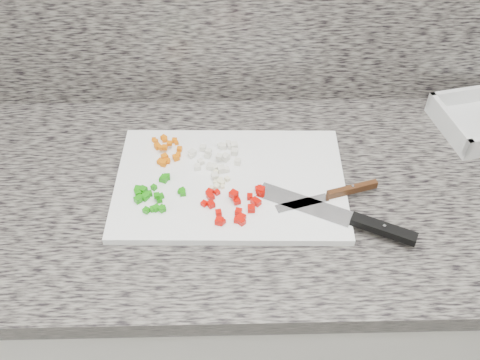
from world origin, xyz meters
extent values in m
cube|color=beige|center=(0.00, 1.44, 0.43)|extent=(3.92, 0.62, 0.86)
cube|color=#69655D|center=(0.00, 1.44, 0.88)|extent=(3.96, 0.64, 0.04)
cube|color=white|center=(-0.09, 1.44, 0.91)|extent=(0.48, 0.33, 0.02)
cube|color=#DB6304|center=(-0.23, 1.57, 0.92)|extent=(0.02, 0.02, 0.01)
cube|color=#DB6304|center=(-0.22, 1.50, 0.92)|extent=(0.01, 0.01, 0.01)
cube|color=#DB6304|center=(-0.23, 1.53, 0.93)|extent=(0.01, 0.01, 0.01)
cube|color=#DB6304|center=(-0.23, 1.51, 0.92)|extent=(0.02, 0.02, 0.01)
cube|color=#DB6304|center=(-0.23, 1.49, 0.92)|extent=(0.01, 0.01, 0.01)
cube|color=#DB6304|center=(-0.20, 1.53, 0.92)|extent=(0.01, 0.01, 0.01)
cube|color=#DB6304|center=(-0.20, 1.52, 0.92)|extent=(0.01, 0.01, 0.01)
cube|color=#DB6304|center=(-0.23, 1.53, 0.93)|extent=(0.01, 0.01, 0.01)
cube|color=#DB6304|center=(-0.25, 1.56, 0.92)|extent=(0.01, 0.01, 0.01)
cube|color=#DB6304|center=(-0.23, 1.50, 0.92)|extent=(0.01, 0.01, 0.01)
cube|color=#DB6304|center=(-0.20, 1.51, 0.92)|extent=(0.02, 0.02, 0.01)
cube|color=#DB6304|center=(-0.23, 1.49, 0.92)|extent=(0.02, 0.02, 0.01)
cube|color=#DB6304|center=(-0.20, 1.56, 0.92)|extent=(0.01, 0.01, 0.01)
cube|color=#DB6304|center=(-0.21, 1.56, 0.92)|extent=(0.01, 0.01, 0.01)
cube|color=#DB6304|center=(-0.22, 1.50, 0.92)|extent=(0.01, 0.01, 0.01)
cube|color=#DB6304|center=(-0.24, 1.54, 0.92)|extent=(0.02, 0.02, 0.01)
cube|color=#DB6304|center=(-0.23, 1.49, 0.92)|extent=(0.01, 0.01, 0.01)
cube|color=#DB6304|center=(-0.23, 1.57, 0.92)|extent=(0.01, 0.01, 0.01)
cube|color=#DB6304|center=(-0.25, 1.57, 0.92)|extent=(0.01, 0.01, 0.01)
cube|color=#DB6304|center=(-0.22, 1.54, 0.93)|extent=(0.01, 0.01, 0.01)
cube|color=white|center=(-0.09, 1.50, 0.92)|extent=(0.01, 0.01, 0.01)
cube|color=white|center=(-0.10, 1.54, 0.92)|extent=(0.01, 0.01, 0.01)
cube|color=white|center=(-0.15, 1.48, 0.92)|extent=(0.01, 0.01, 0.01)
cube|color=white|center=(-0.14, 1.54, 0.92)|extent=(0.01, 0.01, 0.01)
cube|color=white|center=(-0.10, 1.50, 0.92)|extent=(0.02, 0.02, 0.01)
cube|color=white|center=(-0.15, 1.49, 0.92)|extent=(0.02, 0.02, 0.01)
cube|color=white|center=(-0.07, 1.52, 0.92)|extent=(0.02, 0.02, 0.01)
cube|color=white|center=(-0.08, 1.54, 0.92)|extent=(0.01, 0.01, 0.01)
cube|color=white|center=(-0.11, 1.54, 0.92)|extent=(0.01, 0.01, 0.01)
cube|color=white|center=(-0.17, 1.52, 0.92)|extent=(0.02, 0.02, 0.01)
cube|color=white|center=(-0.11, 1.50, 0.93)|extent=(0.02, 0.02, 0.01)
cube|color=white|center=(-0.10, 1.47, 0.92)|extent=(0.02, 0.02, 0.01)
cube|color=white|center=(-0.10, 1.54, 0.92)|extent=(0.01, 0.01, 0.01)
cube|color=white|center=(-0.09, 1.55, 0.92)|extent=(0.01, 0.01, 0.01)
cube|color=white|center=(-0.08, 1.54, 0.92)|extent=(0.02, 0.02, 0.01)
cube|color=white|center=(-0.12, 1.47, 0.92)|extent=(0.02, 0.02, 0.01)
cube|color=white|center=(-0.13, 1.51, 0.92)|extent=(0.02, 0.02, 0.01)
cube|color=white|center=(-0.09, 1.47, 0.92)|extent=(0.01, 0.01, 0.01)
cube|color=white|center=(-0.13, 1.48, 0.92)|extent=(0.02, 0.02, 0.01)
cube|color=white|center=(-0.07, 1.49, 0.92)|extent=(0.01, 0.01, 0.01)
cube|color=white|center=(-0.12, 1.45, 0.92)|extent=(0.02, 0.02, 0.01)
cube|color=white|center=(-0.13, 1.51, 0.93)|extent=(0.02, 0.02, 0.01)
cube|color=white|center=(-0.17, 1.51, 0.92)|extent=(0.01, 0.01, 0.01)
cube|color=#18840C|center=(-0.26, 1.41, 0.92)|extent=(0.02, 0.02, 0.01)
cube|color=#18840C|center=(-0.22, 1.44, 0.92)|extent=(0.02, 0.02, 0.01)
cube|color=#18840C|center=(-0.24, 1.42, 0.92)|extent=(0.01, 0.01, 0.01)
cube|color=#18840C|center=(-0.27, 1.39, 0.92)|extent=(0.02, 0.02, 0.01)
cube|color=#18840C|center=(-0.22, 1.36, 0.92)|extent=(0.02, 0.02, 0.01)
cube|color=#18840C|center=(-0.22, 1.40, 0.92)|extent=(0.01, 0.01, 0.01)
cube|color=#18840C|center=(-0.23, 1.36, 0.92)|extent=(0.02, 0.02, 0.01)
cube|color=#18840C|center=(-0.22, 1.36, 0.92)|extent=(0.01, 0.01, 0.01)
cube|color=#18840C|center=(-0.27, 1.40, 0.92)|extent=(0.02, 0.02, 0.01)
cube|color=#18840C|center=(-0.23, 1.44, 0.92)|extent=(0.01, 0.01, 0.01)
cube|color=#18840C|center=(-0.18, 1.41, 0.92)|extent=(0.01, 0.01, 0.01)
cube|color=#18840C|center=(-0.22, 1.45, 0.92)|extent=(0.01, 0.01, 0.01)
cube|color=#18840C|center=(-0.25, 1.36, 0.92)|extent=(0.02, 0.02, 0.01)
cube|color=#18840C|center=(-0.24, 1.36, 0.92)|extent=(0.01, 0.01, 0.01)
cube|color=#18840C|center=(-0.26, 1.40, 0.92)|extent=(0.01, 0.01, 0.01)
cube|color=#18840C|center=(-0.23, 1.38, 0.92)|extent=(0.01, 0.01, 0.01)
cube|color=#18840C|center=(-0.18, 1.40, 0.92)|extent=(0.01, 0.01, 0.01)
cube|color=#18840C|center=(-0.19, 1.41, 0.92)|extent=(0.01, 0.01, 0.01)
cube|color=#18840C|center=(-0.25, 1.40, 0.92)|extent=(0.01, 0.01, 0.01)
cube|color=#18840C|center=(-0.25, 1.39, 0.92)|extent=(0.02, 0.02, 0.01)
cube|color=#18840C|center=(-0.23, 1.39, 0.93)|extent=(0.01, 0.01, 0.01)
cube|color=#18840C|center=(-0.26, 1.39, 0.92)|extent=(0.01, 0.01, 0.01)
cube|color=#18840C|center=(-0.27, 1.39, 0.92)|extent=(0.02, 0.02, 0.01)
cube|color=#18840C|center=(-0.27, 1.41, 0.92)|extent=(0.02, 0.02, 0.01)
cube|color=#C50902|center=(-0.06, 1.34, 0.92)|extent=(0.02, 0.02, 0.01)
cube|color=#C50902|center=(-0.07, 1.38, 0.92)|extent=(0.02, 0.02, 0.01)
cube|color=#C50902|center=(-0.11, 1.35, 0.92)|extent=(0.01, 0.01, 0.01)
cube|color=#C50902|center=(-0.10, 1.33, 0.92)|extent=(0.02, 0.02, 0.01)
cube|color=#C50902|center=(-0.11, 1.40, 0.92)|extent=(0.01, 0.01, 0.01)
cube|color=#C50902|center=(-0.06, 1.32, 0.92)|extent=(0.02, 0.02, 0.01)
cube|color=#C50902|center=(-0.04, 1.36, 0.92)|extent=(0.01, 0.01, 0.01)
cube|color=#C50902|center=(-0.14, 1.37, 0.92)|extent=(0.02, 0.02, 0.01)
cube|color=#C50902|center=(-0.12, 1.39, 0.92)|extent=(0.02, 0.02, 0.01)
cube|color=#C50902|center=(-0.05, 1.39, 0.92)|extent=(0.01, 0.01, 0.01)
cube|color=#C50902|center=(-0.04, 1.38, 0.92)|extent=(0.02, 0.02, 0.01)
cube|color=#C50902|center=(-0.03, 1.41, 0.92)|extent=(0.02, 0.02, 0.01)
cube|color=#C50902|center=(-0.07, 1.33, 0.92)|extent=(0.01, 0.01, 0.01)
cube|color=#C50902|center=(-0.07, 1.35, 0.92)|extent=(0.02, 0.02, 0.01)
cube|color=#C50902|center=(-0.08, 1.39, 0.93)|extent=(0.02, 0.02, 0.01)
cube|color=#C50902|center=(-0.13, 1.40, 0.92)|extent=(0.02, 0.02, 0.01)
cube|color=#C50902|center=(-0.12, 1.37, 0.92)|extent=(0.02, 0.02, 0.01)
cube|color=#C50902|center=(-0.08, 1.39, 0.93)|extent=(0.02, 0.02, 0.01)
cube|color=#C50902|center=(-0.02, 1.40, 0.92)|extent=(0.02, 0.02, 0.01)
cube|color=#C50902|center=(-0.11, 1.33, 0.92)|extent=(0.02, 0.02, 0.01)
cube|color=#C50902|center=(-0.02, 1.40, 0.92)|extent=(0.02, 0.02, 0.01)
cube|color=#C50902|center=(-0.06, 1.34, 0.92)|extent=(0.02, 0.02, 0.01)
cube|color=#C50902|center=(-0.03, 1.37, 0.92)|extent=(0.02, 0.02, 0.01)
cube|color=#F8F2C0|center=(-0.12, 1.43, 0.92)|extent=(0.01, 0.01, 0.01)
cube|color=#F8F2C0|center=(-0.10, 1.42, 0.92)|extent=(0.01, 0.01, 0.01)
cube|color=#F8F2C0|center=(-0.12, 1.46, 0.92)|extent=(0.01, 0.01, 0.01)
cube|color=#F8F2C0|center=(-0.10, 1.43, 0.92)|extent=(0.01, 0.01, 0.01)
cube|color=#F8F2C0|center=(-0.11, 1.42, 0.92)|extent=(0.01, 0.01, 0.01)
cube|color=#F8F2C0|center=(-0.11, 1.46, 0.92)|extent=(0.01, 0.01, 0.01)
cube|color=#F8F2C0|center=(-0.11, 1.42, 0.92)|extent=(0.01, 0.01, 0.01)
cube|color=#F8F2C0|center=(-0.09, 1.44, 0.92)|extent=(0.01, 0.01, 0.01)
cube|color=#F8F2C0|center=(-0.11, 1.43, 0.92)|extent=(0.01, 0.01, 0.01)
cube|color=#F8F2C0|center=(-0.10, 1.44, 0.92)|extent=(0.01, 0.01, 0.01)
cube|color=#F8F2C0|center=(-0.12, 1.42, 0.92)|extent=(0.01, 0.01, 0.01)
cube|color=#F8F2C0|center=(-0.12, 1.46, 0.92)|extent=(0.01, 0.01, 0.01)
cube|color=silver|center=(0.06, 1.37, 0.92)|extent=(0.19, 0.12, 0.00)
cube|color=black|center=(0.20, 1.30, 0.92)|extent=(0.12, 0.08, 0.02)
cylinder|color=silver|center=(0.20, 1.30, 0.93)|extent=(0.01, 0.01, 0.00)
cube|color=silver|center=(0.06, 1.37, 0.92)|extent=(0.11, 0.05, 0.00)
cube|color=#412310|center=(0.16, 1.40, 0.92)|extent=(0.11, 0.04, 0.02)
cylinder|color=silver|center=(0.16, 1.40, 0.93)|extent=(0.01, 0.01, 0.00)
cube|color=silver|center=(0.51, 1.70, 0.93)|extent=(0.25, 0.06, 0.04)
cube|color=silver|center=(0.41, 1.60, 0.93)|extent=(0.05, 0.18, 0.04)
camera|label=1|loc=(-0.08, 0.67, 1.71)|focal=40.00mm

